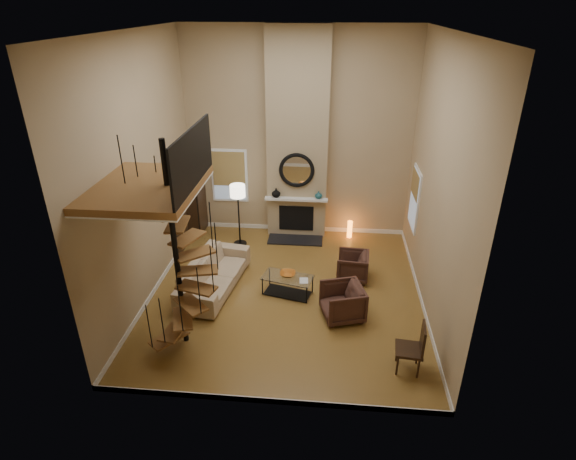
# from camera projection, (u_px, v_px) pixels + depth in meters

# --- Properties ---
(ground) EXTENTS (6.00, 6.50, 0.01)m
(ground) POSITION_uv_depth(u_px,v_px,m) (286.00, 293.00, 10.55)
(ground) COLOR olive
(ground) RESTS_ON ground
(back_wall) EXTENTS (6.00, 0.02, 5.50)m
(back_wall) POSITION_uv_depth(u_px,v_px,m) (298.00, 136.00, 12.22)
(back_wall) COLOR tan
(back_wall) RESTS_ON ground
(front_wall) EXTENTS (6.00, 0.02, 5.50)m
(front_wall) POSITION_uv_depth(u_px,v_px,m) (264.00, 259.00, 6.43)
(front_wall) COLOR tan
(front_wall) RESTS_ON ground
(left_wall) EXTENTS (0.02, 6.50, 5.50)m
(left_wall) POSITION_uv_depth(u_px,v_px,m) (142.00, 174.00, 9.58)
(left_wall) COLOR tan
(left_wall) RESTS_ON ground
(right_wall) EXTENTS (0.02, 6.50, 5.50)m
(right_wall) POSITION_uv_depth(u_px,v_px,m) (438.00, 184.00, 9.08)
(right_wall) COLOR tan
(right_wall) RESTS_ON ground
(ceiling) EXTENTS (6.00, 6.50, 0.01)m
(ceiling) POSITION_uv_depth(u_px,v_px,m) (286.00, 31.00, 8.10)
(ceiling) COLOR silver
(ceiling) RESTS_ON back_wall
(baseboard_back) EXTENTS (6.00, 0.02, 0.12)m
(baseboard_back) POSITION_uv_depth(u_px,v_px,m) (297.00, 228.00, 13.41)
(baseboard_back) COLOR white
(baseboard_back) RESTS_ON ground
(baseboard_front) EXTENTS (6.00, 0.02, 0.12)m
(baseboard_front) POSITION_uv_depth(u_px,v_px,m) (267.00, 401.00, 7.63)
(baseboard_front) COLOR white
(baseboard_front) RESTS_ON ground
(baseboard_left) EXTENTS (0.02, 6.50, 0.12)m
(baseboard_left) POSITION_uv_depth(u_px,v_px,m) (158.00, 284.00, 10.77)
(baseboard_left) COLOR white
(baseboard_left) RESTS_ON ground
(baseboard_right) EXTENTS (0.02, 6.50, 0.12)m
(baseboard_right) POSITION_uv_depth(u_px,v_px,m) (420.00, 298.00, 10.27)
(baseboard_right) COLOR white
(baseboard_right) RESTS_ON ground
(chimney_breast) EXTENTS (1.60, 0.38, 5.50)m
(chimney_breast) POSITION_uv_depth(u_px,v_px,m) (298.00, 138.00, 12.05)
(chimney_breast) COLOR tan
(chimney_breast) RESTS_ON ground
(hearth) EXTENTS (1.50, 0.60, 0.04)m
(hearth) POSITION_uv_depth(u_px,v_px,m) (295.00, 240.00, 12.83)
(hearth) COLOR black
(hearth) RESTS_ON ground
(firebox) EXTENTS (0.95, 0.02, 0.72)m
(firebox) POSITION_uv_depth(u_px,v_px,m) (296.00, 218.00, 12.85)
(firebox) COLOR black
(firebox) RESTS_ON chimney_breast
(mantel) EXTENTS (1.70, 0.18, 0.06)m
(mantel) POSITION_uv_depth(u_px,v_px,m) (296.00, 199.00, 12.52)
(mantel) COLOR white
(mantel) RESTS_ON chimney_breast
(mirror_frame) EXTENTS (0.94, 0.10, 0.94)m
(mirror_frame) POSITION_uv_depth(u_px,v_px,m) (297.00, 170.00, 12.21)
(mirror_frame) COLOR black
(mirror_frame) RESTS_ON chimney_breast
(mirror_disc) EXTENTS (0.80, 0.01, 0.80)m
(mirror_disc) POSITION_uv_depth(u_px,v_px,m) (297.00, 170.00, 12.22)
(mirror_disc) COLOR white
(mirror_disc) RESTS_ON chimney_breast
(vase_left) EXTENTS (0.24, 0.24, 0.25)m
(vase_left) POSITION_uv_depth(u_px,v_px,m) (276.00, 193.00, 12.53)
(vase_left) COLOR black
(vase_left) RESTS_ON mantel
(vase_right) EXTENTS (0.20, 0.20, 0.21)m
(vase_right) POSITION_uv_depth(u_px,v_px,m) (319.00, 195.00, 12.44)
(vase_right) COLOR #184B54
(vase_right) RESTS_ON mantel
(window_back) EXTENTS (1.02, 0.06, 1.52)m
(window_back) POSITION_uv_depth(u_px,v_px,m) (229.00, 175.00, 12.86)
(window_back) COLOR white
(window_back) RESTS_ON back_wall
(window_right) EXTENTS (0.06, 1.02, 1.52)m
(window_right) POSITION_uv_depth(u_px,v_px,m) (415.00, 198.00, 11.36)
(window_right) COLOR white
(window_right) RESTS_ON right_wall
(entry_door) EXTENTS (0.10, 1.05, 2.16)m
(entry_door) POSITION_uv_depth(u_px,v_px,m) (179.00, 213.00, 11.93)
(entry_door) COLOR white
(entry_door) RESTS_ON ground
(loft) EXTENTS (1.70, 2.20, 1.09)m
(loft) POSITION_uv_depth(u_px,v_px,m) (153.00, 185.00, 7.68)
(loft) COLOR brown
(loft) RESTS_ON left_wall
(spiral_stair) EXTENTS (1.47, 1.47, 4.06)m
(spiral_stair) POSITION_uv_depth(u_px,v_px,m) (178.00, 261.00, 8.31)
(spiral_stair) COLOR black
(spiral_stair) RESTS_ON ground
(hutch) EXTENTS (0.38, 0.80, 1.79)m
(hutch) POSITION_uv_depth(u_px,v_px,m) (196.00, 202.00, 12.89)
(hutch) COLOR black
(hutch) RESTS_ON ground
(sofa) EXTENTS (1.29, 2.55, 0.71)m
(sofa) POSITION_uv_depth(u_px,v_px,m) (214.00, 273.00, 10.58)
(sofa) COLOR tan
(sofa) RESTS_ON ground
(armchair_near) EXTENTS (0.79, 0.77, 0.67)m
(armchair_near) POSITION_uv_depth(u_px,v_px,m) (355.00, 266.00, 10.91)
(armchair_near) COLOR #44271F
(armchair_near) RESTS_ON ground
(armchair_far) EXTENTS (1.02, 1.01, 0.75)m
(armchair_far) POSITION_uv_depth(u_px,v_px,m) (346.00, 302.00, 9.63)
(armchair_far) COLOR #44271F
(armchair_far) RESTS_ON ground
(coffee_table) EXTENTS (1.21, 0.81, 0.43)m
(coffee_table) POSITION_uv_depth(u_px,v_px,m) (288.00, 283.00, 10.39)
(coffee_table) COLOR silver
(coffee_table) RESTS_ON ground
(bowl) EXTENTS (0.35, 0.35, 0.09)m
(bowl) POSITION_uv_depth(u_px,v_px,m) (288.00, 274.00, 10.34)
(bowl) COLOR #C16A22
(bowl) RESTS_ON coffee_table
(book) EXTENTS (0.20, 0.26, 0.02)m
(book) POSITION_uv_depth(u_px,v_px,m) (303.00, 281.00, 10.14)
(book) COLOR gray
(book) RESTS_ON coffee_table
(floor_lamp) EXTENTS (0.40, 0.40, 1.71)m
(floor_lamp) POSITION_uv_depth(u_px,v_px,m) (238.00, 196.00, 12.04)
(floor_lamp) COLOR black
(floor_lamp) RESTS_ON ground
(accent_lamp) EXTENTS (0.13, 0.13, 0.48)m
(accent_lamp) POSITION_uv_depth(u_px,v_px,m) (350.00, 229.00, 12.91)
(accent_lamp) COLOR orange
(accent_lamp) RESTS_ON ground
(side_chair) EXTENTS (0.52, 0.52, 0.99)m
(side_chair) POSITION_uv_depth(u_px,v_px,m) (415.00, 347.00, 8.13)
(side_chair) COLOR black
(side_chair) RESTS_ON ground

